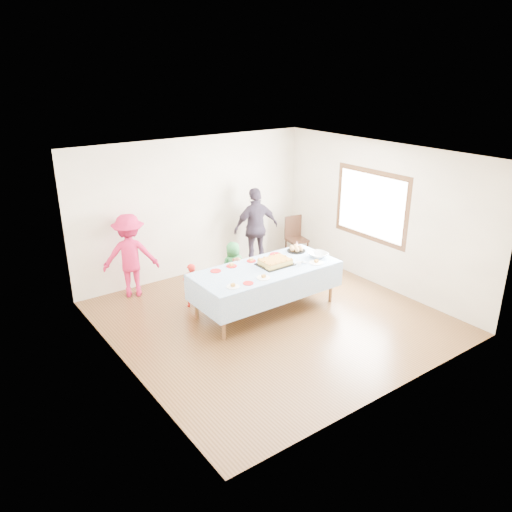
{
  "coord_description": "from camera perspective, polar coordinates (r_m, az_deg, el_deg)",
  "views": [
    {
      "loc": [
        -4.53,
        -5.85,
        3.96
      ],
      "look_at": [
        -0.1,
        0.3,
        1.04
      ],
      "focal_mm": 35.0,
      "sensor_mm": 36.0,
      "label": 1
    }
  ],
  "objects": [
    {
      "name": "birthday_cake",
      "position": [
        8.44,
        2.2,
        -0.71
      ],
      "size": [
        0.57,
        0.44,
        0.1
      ],
      "color": "black",
      "rests_on": "party_table"
    },
    {
      "name": "plate_white_left",
      "position": [
        7.63,
        -2.65,
        -3.52
      ],
      "size": [
        0.21,
        0.21,
        0.01
      ],
      "primitive_type": "cylinder",
      "color": "white",
      "rests_on": "party_table"
    },
    {
      "name": "plate_red_near",
      "position": [
        7.74,
        -0.89,
        -3.12
      ],
      "size": [
        0.17,
        0.17,
        0.01
      ],
      "primitive_type": "cylinder",
      "color": "red",
      "rests_on": "party_table"
    },
    {
      "name": "plate_white_mid",
      "position": [
        7.94,
        0.86,
        -2.5
      ],
      "size": [
        0.22,
        0.22,
        0.01
      ],
      "primitive_type": "cylinder",
      "color": "white",
      "rests_on": "party_table"
    },
    {
      "name": "adult_left",
      "position": [
        9.18,
        -14.17,
        0.05
      ],
      "size": [
        1.13,
        0.92,
        1.53
      ],
      "primitive_type": "imported",
      "rotation": [
        0.0,
        0.0,
        2.73
      ],
      "color": "#C61848",
      "rests_on": "ground"
    },
    {
      "name": "rolls_tray",
      "position": [
        9.08,
        4.62,
        0.8
      ],
      "size": [
        0.34,
        0.34,
        0.1
      ],
      "color": "black",
      "rests_on": "party_table"
    },
    {
      "name": "toddler_left",
      "position": [
        8.68,
        -7.39,
        -3.32
      ],
      "size": [
        0.32,
        0.25,
        0.8
      ],
      "primitive_type": "imported",
      "rotation": [
        0.0,
        0.0,
        2.93
      ],
      "color": "red",
      "rests_on": "ground"
    },
    {
      "name": "dining_chair",
      "position": [
        10.79,
        4.5,
        2.39
      ],
      "size": [
        0.46,
        0.46,
        0.92
      ],
      "rotation": [
        0.0,
        0.0,
        -0.17
      ],
      "color": "black",
      "rests_on": "ground"
    },
    {
      "name": "plate_white_right",
      "position": [
        8.59,
        6.91,
        -0.76
      ],
      "size": [
        0.24,
        0.24,
        0.01
      ],
      "primitive_type": "cylinder",
      "color": "white",
      "rests_on": "party_table"
    },
    {
      "name": "punch_bowl",
      "position": [
        8.84,
        7.1,
        0.11
      ],
      "size": [
        0.33,
        0.33,
        0.08
      ],
      "primitive_type": "imported",
      "color": "silver",
      "rests_on": "party_table"
    },
    {
      "name": "room_walls",
      "position": [
        7.75,
        2.19,
        4.67
      ],
      "size": [
        5.04,
        5.04,
        2.72
      ],
      "color": "#C0B19D",
      "rests_on": "ground"
    },
    {
      "name": "party_hat",
      "position": [
        9.2,
        4.68,
        1.29
      ],
      "size": [
        0.09,
        0.09,
        0.15
      ],
      "primitive_type": "cone",
      "color": "white",
      "rests_on": "party_table"
    },
    {
      "name": "adult_right",
      "position": [
        10.2,
        0.0,
        3.23
      ],
      "size": [
        1.03,
        0.55,
        1.67
      ],
      "primitive_type": "imported",
      "rotation": [
        0.0,
        0.0,
        2.99
      ],
      "color": "#332A39",
      "rests_on": "ground"
    },
    {
      "name": "plate_red_far_d",
      "position": [
        8.91,
        2.24,
        0.21
      ],
      "size": [
        0.2,
        0.2,
        0.01
      ],
      "primitive_type": "cylinder",
      "color": "red",
      "rests_on": "party_table"
    },
    {
      "name": "toddler_right",
      "position": [
        8.82,
        -2.3,
        -2.67
      ],
      "size": [
        0.47,
        0.41,
        0.82
      ],
      "primitive_type": "imported",
      "rotation": [
        0.0,
        0.0,
        3.44
      ],
      "color": "tan",
      "rests_on": "ground"
    },
    {
      "name": "plate_red_far_c",
      "position": [
        8.6,
        -0.54,
        -0.56
      ],
      "size": [
        0.16,
        0.16,
        0.01
      ],
      "primitive_type": "cylinder",
      "color": "red",
      "rests_on": "party_table"
    },
    {
      "name": "ground",
      "position": [
        8.39,
        1.74,
        -7.08
      ],
      "size": [
        5.0,
        5.0,
        0.0
      ],
      "primitive_type": "plane",
      "color": "#4E3016",
      "rests_on": "ground"
    },
    {
      "name": "fork_pile",
      "position": [
        8.51,
        5.06,
        -0.72
      ],
      "size": [
        0.24,
        0.18,
        0.07
      ],
      "primitive_type": null,
      "color": "white",
      "rests_on": "party_table"
    },
    {
      "name": "plate_red_far_a",
      "position": [
        8.22,
        -4.62,
        -1.7
      ],
      "size": [
        0.18,
        0.18,
        0.01
      ],
      "primitive_type": "cylinder",
      "color": "red",
      "rests_on": "party_table"
    },
    {
      "name": "toddler_mid",
      "position": [
        9.15,
        -2.61,
        -1.28
      ],
      "size": [
        0.51,
        0.37,
        0.96
      ],
      "primitive_type": "imported",
      "rotation": [
        0.0,
        0.0,
        3.0
      ],
      "color": "#297D3C",
      "rests_on": "ground"
    },
    {
      "name": "plate_red_far_b",
      "position": [
        8.4,
        -2.81,
        -1.15
      ],
      "size": [
        0.18,
        0.18,
        0.01
      ],
      "primitive_type": "cylinder",
      "color": "red",
      "rests_on": "party_table"
    },
    {
      "name": "party_table",
      "position": [
        8.36,
        1.15,
        -1.69
      ],
      "size": [
        2.5,
        1.1,
        0.78
      ],
      "color": "brown",
      "rests_on": "ground"
    }
  ]
}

